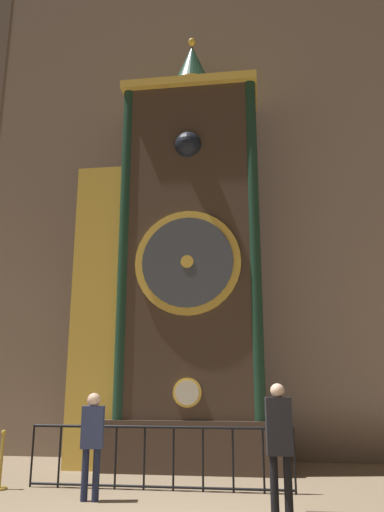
% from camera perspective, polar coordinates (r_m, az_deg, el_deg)
% --- Properties ---
extents(cathedral_back_wall, '(24.00, 0.32, 15.43)m').
position_cam_1_polar(cathedral_back_wall, '(14.01, 1.30, 10.80)').
color(cathedral_back_wall, '#7A6656').
rests_on(cathedral_back_wall, ground_plane).
extents(clock_tower, '(4.57, 1.77, 10.55)m').
position_cam_1_polar(clock_tower, '(11.64, -1.77, -1.40)').
color(clock_tower, '#423328').
rests_on(clock_tower, ground_plane).
extents(railing_fence, '(4.63, 0.05, 1.05)m').
position_cam_1_polar(railing_fence, '(9.25, -3.81, -21.68)').
color(railing_fence, black).
rests_on(railing_fence, ground_plane).
extents(visitor_near, '(0.37, 0.28, 1.61)m').
position_cam_1_polar(visitor_near, '(8.56, -11.32, -19.42)').
color(visitor_near, '#1B213A').
rests_on(visitor_near, ground_plane).
extents(visitor_far, '(0.36, 0.25, 1.77)m').
position_cam_1_polar(visitor_far, '(7.18, 9.95, -19.82)').
color(visitor_far, black).
rests_on(visitor_far, ground_plane).
extents(stanchion_post, '(0.28, 0.28, 0.97)m').
position_cam_1_polar(stanchion_post, '(9.92, -21.05, -21.87)').
color(stanchion_post, '#B28E33').
rests_on(stanchion_post, ground_plane).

